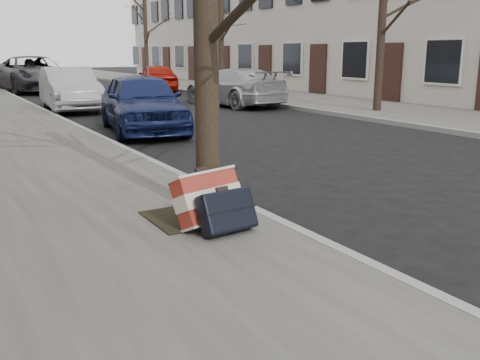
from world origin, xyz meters
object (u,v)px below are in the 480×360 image
suitcase_red (209,198)px  car_near_front (142,102)px  car_near_mid (70,89)px  suitcase_navy (227,211)px

suitcase_red → car_near_front: car_near_front is taller
car_near_front → car_near_mid: 5.51m
suitcase_navy → car_near_front: (1.91, 7.48, 0.34)m
suitcase_red → suitcase_navy: 0.32m
suitcase_red → car_near_front: (1.94, 7.16, 0.28)m
suitcase_red → car_near_mid: (1.58, 12.65, 0.27)m
suitcase_red → car_near_mid: bearing=68.0°
car_near_front → suitcase_red: bearing=-95.3°
car_near_front → car_near_mid: (-0.36, 5.49, -0.01)m
car_near_mid → car_near_front: bearing=-82.2°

